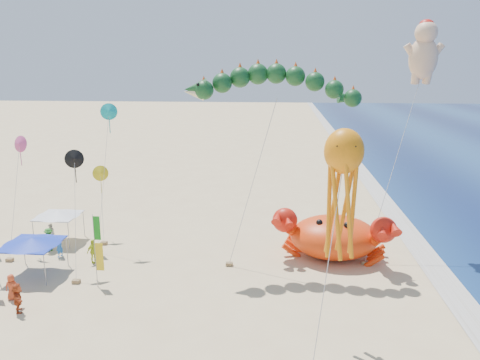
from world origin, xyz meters
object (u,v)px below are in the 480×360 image
at_px(crab_inflatable, 334,236).
at_px(canopy_blue, 32,241).
at_px(octopus_kite, 342,184).
at_px(canopy_white, 58,213).
at_px(dragon_kite, 275,90).
at_px(cherub_kite, 424,51).

xyz_separation_m(crab_inflatable, canopy_blue, (-21.09, -4.84, 0.72)).
bearing_deg(crab_inflatable, octopus_kite, -95.80).
relative_size(crab_inflatable, canopy_white, 2.57).
xyz_separation_m(dragon_kite, octopus_kite, (3.52, -10.39, -4.00)).
bearing_deg(cherub_kite, dragon_kite, -156.89).
bearing_deg(canopy_blue, octopus_kite, -17.68).
height_order(dragon_kite, octopus_kite, dragon_kite).
distance_m(crab_inflatable, cherub_kite, 15.54).
distance_m(dragon_kite, canopy_blue, 19.72).
distance_m(crab_inflatable, dragon_kite, 11.82).
xyz_separation_m(crab_inflatable, octopus_kite, (-1.14, -11.20, 6.83)).
xyz_separation_m(crab_inflatable, cherub_kite, (6.48, 3.94, 13.56)).
height_order(dragon_kite, cherub_kite, cherub_kite).
bearing_deg(octopus_kite, dragon_kite, 108.71).
xyz_separation_m(dragon_kite, cherub_kite, (11.13, 4.75, 2.73)).
bearing_deg(octopus_kite, canopy_blue, 162.32).
distance_m(dragon_kite, octopus_kite, 11.68).
height_order(dragon_kite, canopy_blue, dragon_kite).
bearing_deg(dragon_kite, cherub_kite, 23.11).
bearing_deg(dragon_kite, crab_inflatable, 9.82).
relative_size(dragon_kite, canopy_white, 4.01).
relative_size(cherub_kite, canopy_white, 5.06).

